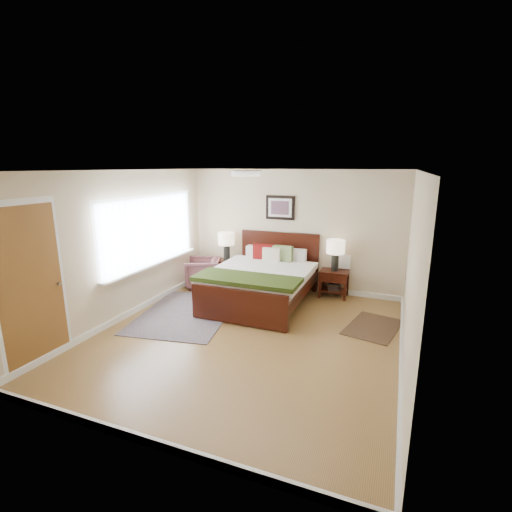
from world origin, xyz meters
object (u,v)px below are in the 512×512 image
at_px(armchair, 203,273).
at_px(rug_persian, 186,313).
at_px(nightstand_left, 227,266).
at_px(lamp_left, 226,241).
at_px(lamp_right, 336,249).
at_px(bed, 262,276).
at_px(nightstand_right, 334,281).

distance_m(armchair, rug_persian, 1.53).
bearing_deg(nightstand_left, armchair, -132.93).
distance_m(lamp_left, lamp_right, 2.36).
relative_size(bed, nightstand_left, 4.13).
relative_size(lamp_right, rug_persian, 0.29).
distance_m(nightstand_left, rug_persian, 1.88).
relative_size(nightstand_left, armchair, 0.76).
bearing_deg(lamp_left, nightstand_left, -90.00).
height_order(lamp_left, rug_persian, lamp_left).
xyz_separation_m(bed, rug_persian, (-1.07, -0.99, -0.54)).
distance_m(nightstand_right, rug_persian, 2.95).
distance_m(nightstand_right, lamp_left, 2.45).
relative_size(bed, lamp_right, 3.62).
relative_size(bed, rug_persian, 1.03).
height_order(nightstand_right, armchair, armchair).
bearing_deg(nightstand_left, lamp_left, 90.00).
xyz_separation_m(nightstand_left, armchair, (-0.37, -0.40, -0.10)).
distance_m(lamp_left, armchair, 0.85).
height_order(nightstand_left, lamp_left, lamp_left).
height_order(lamp_right, armchair, lamp_right).
bearing_deg(armchair, bed, 52.21).
bearing_deg(rug_persian, armchair, 97.93).
xyz_separation_m(lamp_left, armchair, (-0.37, -0.42, -0.65)).
distance_m(bed, lamp_right, 1.55).
height_order(bed, lamp_right, bed).
xyz_separation_m(nightstand_left, rug_persian, (0.08, -1.83, -0.41)).
bearing_deg(lamp_left, armchair, -131.55).
xyz_separation_m(nightstand_right, lamp_right, (0.00, 0.01, 0.64)).
bearing_deg(nightstand_right, lamp_right, 90.00).
xyz_separation_m(nightstand_left, nightstand_right, (2.36, 0.01, -0.08)).
bearing_deg(bed, rug_persian, -137.20).
xyz_separation_m(nightstand_left, lamp_left, (0.00, 0.02, 0.55)).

